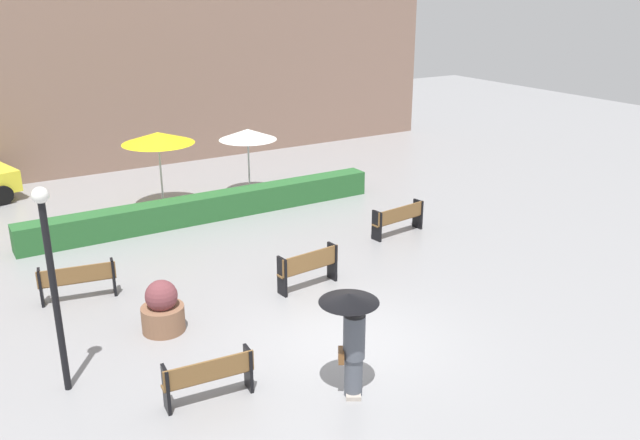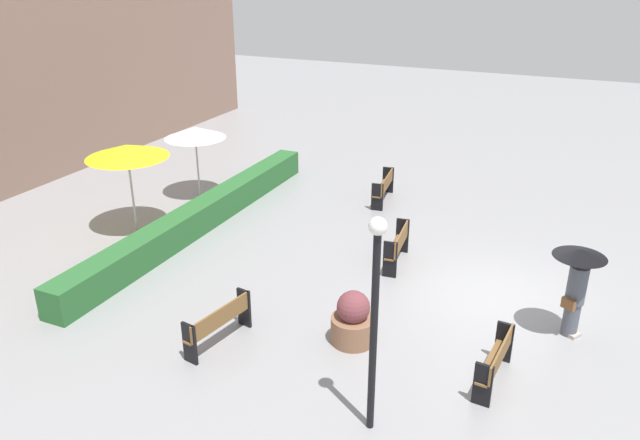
# 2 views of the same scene
# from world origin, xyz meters

# --- Properties ---
(ground_plane) EXTENTS (60.00, 60.00, 0.00)m
(ground_plane) POSITION_xyz_m (0.00, 0.00, 0.00)
(ground_plane) COLOR gray
(bench_near_left) EXTENTS (1.60, 0.45, 0.83)m
(bench_near_left) POSITION_xyz_m (-3.09, -0.44, 0.50)
(bench_near_left) COLOR brown
(bench_near_left) RESTS_ON ground
(bench_mid_center) EXTENTS (1.60, 0.49, 0.93)m
(bench_mid_center) POSITION_xyz_m (0.69, 2.61, 0.55)
(bench_mid_center) COLOR brown
(bench_mid_center) RESTS_ON ground
(bench_far_right) EXTENTS (1.79, 0.57, 0.86)m
(bench_far_right) POSITION_xyz_m (4.69, 4.34, 0.51)
(bench_far_right) COLOR brown
(bench_far_right) RESTS_ON ground
(bench_far_left) EXTENTS (1.71, 0.60, 0.85)m
(bench_far_left) POSITION_xyz_m (-4.11, 4.77, 0.51)
(bench_far_left) COLOR brown
(bench_far_left) RESTS_ON ground
(pedestrian_with_umbrella) EXTENTS (1.03, 1.03, 1.96)m
(pedestrian_with_umbrella) POSITION_xyz_m (-0.91, -1.55, 1.31)
(pedestrian_with_umbrella) COLOR #4C515B
(pedestrian_with_umbrella) RESTS_ON ground
(planter_pot) EXTENTS (0.89, 0.89, 1.13)m
(planter_pot) POSITION_xyz_m (-2.94, 2.38, 0.48)
(planter_pot) COLOR brown
(planter_pot) RESTS_ON ground
(lamp_post) EXTENTS (0.28, 0.28, 3.76)m
(lamp_post) POSITION_xyz_m (-5.11, 1.22, 2.32)
(lamp_post) COLOR black
(lamp_post) RESTS_ON ground
(patio_umbrella_yellow) EXTENTS (2.24, 2.24, 2.50)m
(patio_umbrella_yellow) POSITION_xyz_m (-0.33, 10.02, 2.32)
(patio_umbrella_yellow) COLOR silver
(patio_umbrella_yellow) RESTS_ON ground
(patio_umbrella_white) EXTENTS (1.91, 1.91, 2.29)m
(patio_umbrella_white) POSITION_xyz_m (2.66, 9.93, 2.11)
(patio_umbrella_white) COLOR silver
(patio_umbrella_white) RESTS_ON ground
(hedge_strip) EXTENTS (11.10, 0.70, 0.77)m
(hedge_strip) POSITION_xyz_m (0.55, 8.40, 0.39)
(hedge_strip) COLOR #28602D
(hedge_strip) RESTS_ON ground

